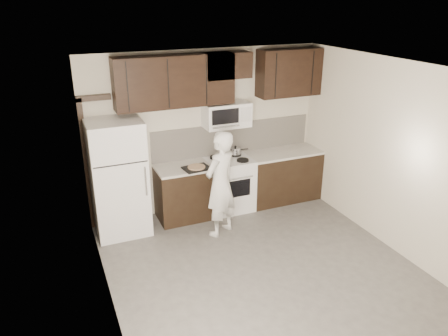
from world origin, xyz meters
TOP-DOWN VIEW (x-y plane):
  - floor at (0.00, 0.00)m, footprint 4.50×4.50m
  - back_wall at (0.00, 2.25)m, footprint 4.00×0.00m
  - ceiling at (0.00, 0.00)m, footprint 4.50×4.50m
  - counter_run at (0.60, 1.94)m, footprint 2.95×0.64m
  - stove at (0.30, 1.94)m, footprint 0.76×0.66m
  - backsplash at (0.50, 2.24)m, footprint 2.90×0.02m
  - upper_cabinets at (0.21, 2.08)m, footprint 3.48×0.35m
  - microwave at (0.30, 2.06)m, footprint 0.76×0.42m
  - refrigerator at (-1.55, 1.89)m, footprint 0.80×0.76m
  - door_trim at (-1.92, 2.21)m, footprint 0.50×0.08m
  - saucepan at (0.48, 2.09)m, footprint 0.33×0.19m
  - baking_tray at (-0.34, 1.76)m, footprint 0.44×0.35m
  - pizza at (-0.34, 1.76)m, footprint 0.31×0.31m
  - person at (-0.15, 1.23)m, footprint 0.72×0.64m

SIDE VIEW (x-z plane):
  - floor at x=0.00m, z-range 0.00..0.00m
  - counter_run at x=0.60m, z-range 0.00..0.91m
  - stove at x=0.30m, z-range -0.01..0.93m
  - person at x=-0.15m, z-range 0.00..1.66m
  - refrigerator at x=-1.55m, z-range 0.00..1.80m
  - baking_tray at x=-0.34m, z-range 0.91..0.93m
  - pizza at x=-0.34m, z-range 0.93..0.95m
  - saucepan at x=0.48m, z-range 0.89..1.07m
  - backsplash at x=0.50m, z-range 0.91..1.45m
  - door_trim at x=-1.92m, z-range 0.19..2.31m
  - back_wall at x=0.00m, z-range -0.65..3.35m
  - microwave at x=0.30m, z-range 1.45..1.85m
  - upper_cabinets at x=0.21m, z-range 1.89..2.67m
  - ceiling at x=0.00m, z-range 2.70..2.70m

